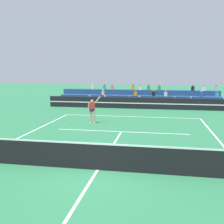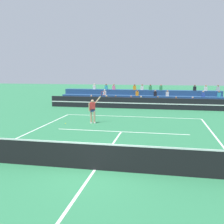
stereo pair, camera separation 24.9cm
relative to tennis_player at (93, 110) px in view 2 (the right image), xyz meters
The scene contains 7 objects.
ground_plane 9.04m from the tennis_player, 74.46° to the right, with size 120.00×120.00×0.00m, color #2D7A4C.
court_lines 9.04m from the tennis_player, 74.46° to the right, with size 11.10×23.90×0.01m.
tennis_net 9.00m from the tennis_player, 74.46° to the right, with size 12.00×0.10×1.10m.
sponsor_banner_wall 8.29m from the tennis_player, 73.09° to the left, with size 18.00×0.26×1.10m.
bleacher_stand 10.74m from the tennis_player, 76.94° to the left, with size 17.12×2.85×2.28m.
tennis_player is the anchor object (origin of this frame).
tennis_ball 2.18m from the tennis_player, 161.54° to the right, with size 0.07×0.07×0.07m, color #C6DB33.
Camera 2 is at (2.47, -9.22, 3.76)m, focal length 42.00 mm.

